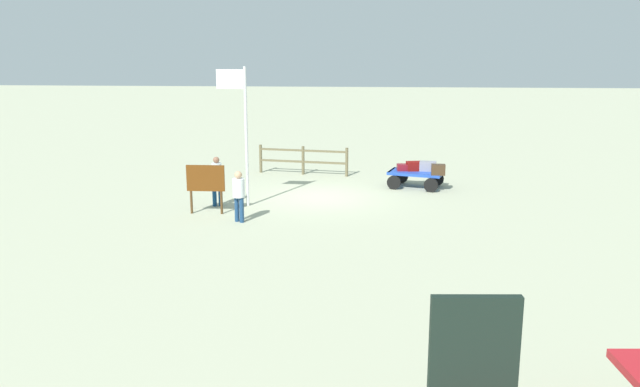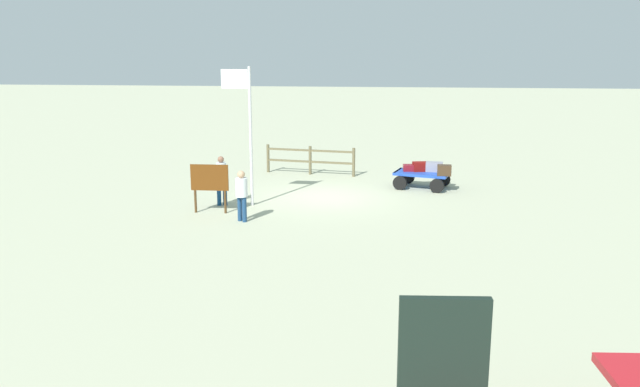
# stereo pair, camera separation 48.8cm
# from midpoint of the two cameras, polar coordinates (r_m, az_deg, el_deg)

# --- Properties ---
(ground_plane) EXTENTS (120.00, 120.00, 0.00)m
(ground_plane) POSITION_cam_midpoint_polar(r_m,az_deg,el_deg) (23.51, -0.67, -0.33)
(ground_plane) COLOR #ADB192
(luggage_cart) EXTENTS (2.25, 1.81, 0.63)m
(luggage_cart) POSITION_cam_midpoint_polar(r_m,az_deg,el_deg) (25.24, 7.73, 1.56)
(luggage_cart) COLOR #2148B6
(luggage_cart) RESTS_ON ground
(suitcase_maroon) EXTENTS (0.66, 0.41, 0.37)m
(suitcase_maroon) POSITION_cam_midpoint_polar(r_m,az_deg,el_deg) (25.32, 8.80, 2.36)
(suitcase_maroon) COLOR gray
(suitcase_maroon) RESTS_ON luggage_cart
(suitcase_dark) EXTENTS (0.66, 0.41, 0.24)m
(suitcase_dark) POSITION_cam_midpoint_polar(r_m,az_deg,el_deg) (25.31, 6.87, 2.27)
(suitcase_dark) COLOR maroon
(suitcase_dark) RESTS_ON luggage_cart
(suitcase_tan) EXTENTS (0.69, 0.51, 0.34)m
(suitcase_tan) POSITION_cam_midpoint_polar(r_m,az_deg,el_deg) (25.34, 7.69, 2.37)
(suitcase_tan) COLOR maroon
(suitcase_tan) RESTS_ON luggage_cart
(suitcase_navy) EXTENTS (0.53, 0.38, 0.39)m
(suitcase_navy) POSITION_cam_midpoint_polar(r_m,az_deg,el_deg) (24.64, 9.67, 2.06)
(suitcase_navy) COLOR #3E2C1C
(suitcase_navy) RESTS_ON luggage_cart
(worker_lead) EXTENTS (0.50, 0.50, 1.60)m
(worker_lead) POSITION_cam_midpoint_polar(r_m,az_deg,el_deg) (20.26, -7.76, 0.12)
(worker_lead) COLOR navy
(worker_lead) RESTS_ON ground
(worker_trailing) EXTENTS (0.40, 0.40, 1.69)m
(worker_trailing) POSITION_cam_midpoint_polar(r_m,az_deg,el_deg) (22.35, -9.57, 1.36)
(worker_trailing) COLOR navy
(worker_trailing) RESTS_ON ground
(flagpole) EXTENTS (1.00, 0.10, 4.66)m
(flagpole) POSITION_cam_midpoint_polar(r_m,az_deg,el_deg) (21.98, -7.43, 6.15)
(flagpole) COLOR silver
(flagpole) RESTS_ON ground
(signboard) EXTENTS (1.23, 0.09, 1.59)m
(signboard) POSITION_cam_midpoint_polar(r_m,az_deg,el_deg) (21.39, -10.55, 1.04)
(signboard) COLOR #4C3319
(signboard) RESTS_ON ground
(wooden_fence) EXTENTS (3.80, 0.71, 1.19)m
(wooden_fence) POSITION_cam_midpoint_polar(r_m,az_deg,el_deg) (27.49, -1.99, 3.07)
(wooden_fence) COLOR brown
(wooden_fence) RESTS_ON ground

